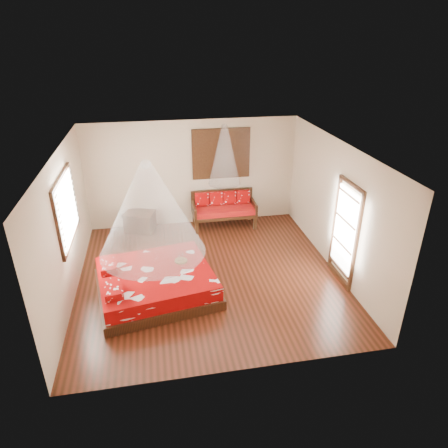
{
  "coord_description": "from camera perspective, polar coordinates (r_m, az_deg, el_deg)",
  "views": [
    {
      "loc": [
        -1.01,
        -7.24,
        4.79
      ],
      "look_at": [
        0.35,
        0.11,
        1.15
      ],
      "focal_mm": 32.0,
      "sensor_mm": 36.0,
      "label": 1
    }
  ],
  "objects": [
    {
      "name": "room",
      "position": [
        8.06,
        -2.3,
        1.05
      ],
      "size": [
        5.54,
        5.54,
        2.84
      ],
      "color": "#33170B",
      "rests_on": "ground"
    },
    {
      "name": "daybed",
      "position": [
        10.67,
        -0.06,
        2.36
      ],
      "size": [
        1.68,
        0.75,
        0.94
      ],
      "color": "black",
      "rests_on": "floor"
    },
    {
      "name": "mosquito_net_daybed",
      "position": [
        10.05,
        0.07,
        9.83
      ],
      "size": [
        0.81,
        0.81,
        1.5
      ],
      "primitive_type": "cone",
      "color": "white",
      "rests_on": "ceiling"
    },
    {
      "name": "mosquito_net_main",
      "position": [
        7.4,
        -10.57,
        2.1
      ],
      "size": [
        2.01,
        2.01,
        1.8
      ],
      "primitive_type": "cone",
      "color": "white",
      "rests_on": "ceiling"
    },
    {
      "name": "bed",
      "position": [
        8.17,
        -9.82,
        -8.23
      ],
      "size": [
        2.56,
        2.39,
        0.65
      ],
      "rotation": [
        0.0,
        0.0,
        0.17
      ],
      "color": "black",
      "rests_on": "floor"
    },
    {
      "name": "shutter_panel",
      "position": [
        10.52,
        -0.41,
        10.0
      ],
      "size": [
        1.52,
        0.06,
        1.32
      ],
      "color": "black",
      "rests_on": "wall_back"
    },
    {
      "name": "storage_chest",
      "position": [
        10.71,
        -11.92,
        0.35
      ],
      "size": [
        0.91,
        0.78,
        0.52
      ],
      "rotation": [
        0.0,
        0.0,
        -0.35
      ],
      "color": "black",
      "rests_on": "floor"
    },
    {
      "name": "glazed_door",
      "position": [
        8.47,
        16.86,
        -1.3
      ],
      "size": [
        0.08,
        1.02,
        2.16
      ],
      "color": "black",
      "rests_on": "floor"
    },
    {
      "name": "window_left",
      "position": [
        8.23,
        -21.56,
        2.01
      ],
      "size": [
        0.1,
        1.74,
        1.34
      ],
      "color": "black",
      "rests_on": "wall_left"
    },
    {
      "name": "wine_tray",
      "position": [
        8.27,
        -6.17,
        -4.98
      ],
      "size": [
        0.27,
        0.27,
        0.22
      ],
      "rotation": [
        0.0,
        0.0,
        0.43
      ],
      "color": "brown",
      "rests_on": "bed"
    }
  ]
}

